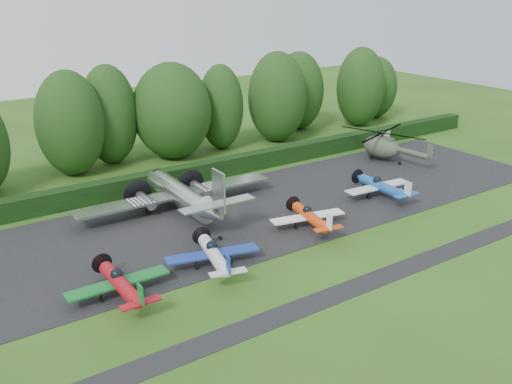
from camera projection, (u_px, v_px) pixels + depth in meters
ground at (308, 255)px, 46.26m from camera, size 160.00×160.00×0.00m
apron at (242, 215)px, 54.02m from camera, size 70.00×18.00×0.01m
taxiway_verge at (360, 286)px, 41.60m from camera, size 70.00×2.00×0.00m
hedgerow at (188, 183)px, 62.56m from camera, size 90.00×1.60×2.00m
transport_plane at (182, 195)px, 54.02m from camera, size 20.07×15.39×6.43m
light_plane_red at (120, 284)px, 39.52m from camera, size 7.37×7.74×2.83m
light_plane_white at (214, 254)px, 43.70m from camera, size 7.35×7.72×2.82m
light_plane_orange at (310, 217)px, 50.79m from camera, size 6.95×7.30×2.67m
light_plane_blue at (381, 186)px, 57.94m from camera, size 7.51×7.90×2.89m
helicopter at (382, 145)px, 69.84m from camera, size 10.91×12.78×3.51m
sign_board at (384, 137)px, 75.70m from camera, size 3.52×0.13×1.98m
tree_4 at (70, 124)px, 63.22m from camera, size 7.54×7.54×11.90m
tree_5 at (109, 115)px, 67.22m from camera, size 6.69×6.69×11.90m
tree_6 at (277, 97)px, 76.64m from camera, size 7.88×7.88×12.16m
tree_7 at (172, 111)px, 69.44m from camera, size 9.62×9.62×11.79m
tree_8 at (376, 87)px, 90.34m from camera, size 6.69×6.69×9.72m
tree_9 at (361, 87)px, 84.91m from camera, size 7.15×7.15×11.76m
tree_10 at (298, 91)px, 83.15m from camera, size 7.42×7.42×11.34m
tree_11 at (221, 107)px, 73.31m from camera, size 5.83×5.83×11.04m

